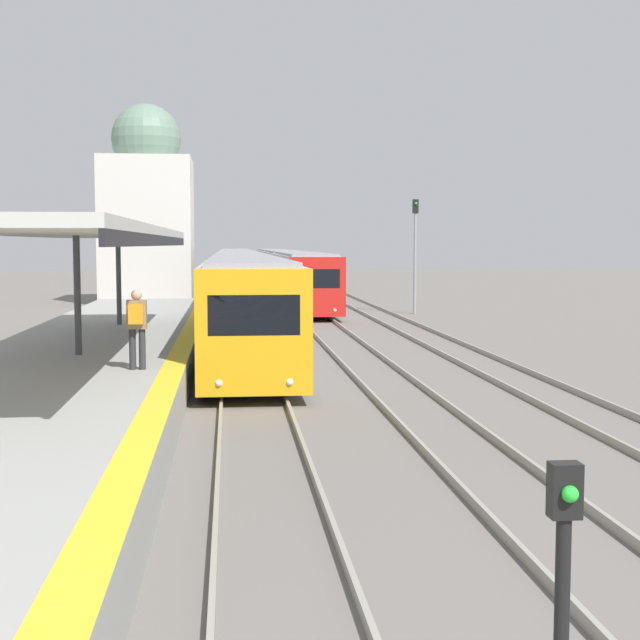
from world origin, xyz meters
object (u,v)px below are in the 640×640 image
signal_post_near (563,589)px  signal_mast_far (415,243)px  train_far (285,270)px  train_near (238,276)px  person_on_platform (137,323)px

signal_post_near → signal_mast_far: 39.86m
train_far → signal_post_near: bearing=-91.8°
train_near → signal_post_near: size_ratio=30.18×
signal_mast_far → signal_post_near: bearing=-100.5°
person_on_platform → signal_mast_far: 28.32m
person_on_platform → train_near: bearing=85.7°
train_near → signal_post_near: (1.61, -45.96, -0.42)m
train_near → signal_post_near: 45.99m
person_on_platform → signal_mast_far: (11.32, 25.91, 1.66)m
signal_post_near → signal_mast_far: (7.28, 39.13, 2.28)m
train_near → train_far: bearing=74.0°
person_on_platform → train_near: 32.83m
signal_post_near → train_near: bearing=92.0°
person_on_platform → signal_post_near: 13.83m
person_on_platform → train_near: train_near is taller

